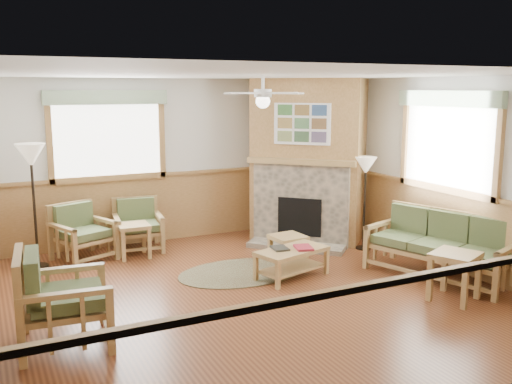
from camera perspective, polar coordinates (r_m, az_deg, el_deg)
name	(u,v)px	position (r m, az deg, el deg)	size (l,w,h in m)	color
floor	(252,294)	(7.28, -0.41, -10.14)	(6.00, 6.00, 0.01)	brown
ceiling	(252,74)	(6.82, -0.44, 11.68)	(6.00, 6.00, 0.01)	white
wall_back	(174,160)	(9.68, -8.16, 3.17)	(6.00, 0.02, 2.70)	silver
wall_front	(425,249)	(4.47, 16.56, -5.52)	(6.00, 0.02, 2.70)	silver
wall_right	(439,172)	(8.64, 17.83, 1.92)	(0.02, 6.00, 2.70)	silver
wainscot	(252,251)	(7.10, -0.41, -5.94)	(6.00, 6.00, 1.10)	olive
fireplace	(308,160)	(9.67, 5.27, 3.23)	(2.20, 2.20, 2.70)	olive
window_back	(105,89)	(9.29, -14.83, 9.94)	(1.90, 0.16, 1.50)	white
window_right	(452,89)	(8.38, 19.03, 9.71)	(0.16, 1.90, 1.50)	white
ceiling_fan	(263,78)	(7.22, 0.70, 11.29)	(1.24, 1.24, 0.36)	white
sofa	(440,246)	(8.11, 17.88, -5.17)	(0.79, 1.92, 0.88)	#A17F4B
armchair_back_left	(83,233)	(8.89, -16.93, -3.92)	(0.75, 0.75, 0.84)	#A17F4B
armchair_back_right	(138,225)	(9.21, -11.70, -3.29)	(0.72, 0.72, 0.81)	#A17F4B
armchair_left	(64,297)	(6.07, -18.62, -9.96)	(0.87, 0.87, 0.98)	#A17F4B
coffee_table	(292,263)	(7.81, 3.60, -7.12)	(1.00, 0.50, 0.40)	#A17F4B
end_table_chairs	(134,241)	(8.88, -12.12, -4.79)	(0.46, 0.44, 0.52)	#A17F4B
end_table_sofa	(454,276)	(7.38, 19.21, -7.97)	(0.53, 0.51, 0.59)	#A17F4B
footstool	(288,249)	(8.49, 3.21, -5.68)	(0.46, 0.46, 0.40)	#A17F4B
braided_rug	(241,272)	(8.04, -1.52, -8.04)	(1.80, 1.80, 0.01)	brown
floor_lamp_left	(34,206)	(8.64, -21.29, -1.34)	(0.41, 0.41, 1.79)	black
floor_lamp_right	(365,203)	(9.18, 10.80, -1.11)	(0.34, 0.34, 1.49)	black
book_red	(303,246)	(7.77, 4.77, -5.45)	(0.22, 0.30, 0.03)	maroon
book_dark	(280,247)	(7.73, 2.39, -5.55)	(0.20, 0.27, 0.03)	black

